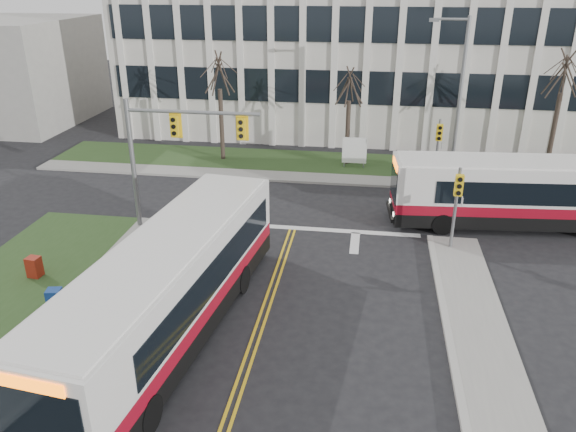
# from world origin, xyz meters

# --- Properties ---
(ground) EXTENTS (120.00, 120.00, 0.00)m
(ground) POSITION_xyz_m (0.00, 0.00, 0.00)
(ground) COLOR black
(ground) RESTS_ON ground
(sidewalk_cross) EXTENTS (44.00, 1.60, 0.14)m
(sidewalk_cross) POSITION_xyz_m (5.00, 15.20, 0.07)
(sidewalk_cross) COLOR #9E9B93
(sidewalk_cross) RESTS_ON ground
(building_lawn) EXTENTS (44.00, 5.00, 0.12)m
(building_lawn) POSITION_xyz_m (5.00, 18.00, 0.06)
(building_lawn) COLOR #2C481F
(building_lawn) RESTS_ON ground
(office_building) EXTENTS (40.00, 16.00, 12.00)m
(office_building) POSITION_xyz_m (5.00, 30.00, 6.00)
(office_building) COLOR silver
(office_building) RESTS_ON ground
(building_annex) EXTENTS (12.00, 12.00, 8.00)m
(building_annex) POSITION_xyz_m (-26.00, 26.00, 4.00)
(building_annex) COLOR #9E9B93
(building_annex) RESTS_ON ground
(mast_arm_signal) EXTENTS (6.11, 0.38, 6.20)m
(mast_arm_signal) POSITION_xyz_m (-5.62, 7.16, 4.26)
(mast_arm_signal) COLOR slate
(mast_arm_signal) RESTS_ON ground
(signal_pole_near) EXTENTS (0.34, 0.39, 3.80)m
(signal_pole_near) POSITION_xyz_m (7.20, 6.90, 2.50)
(signal_pole_near) COLOR slate
(signal_pole_near) RESTS_ON ground
(signal_pole_far) EXTENTS (0.34, 0.39, 3.80)m
(signal_pole_far) POSITION_xyz_m (7.20, 15.40, 2.50)
(signal_pole_far) COLOR slate
(signal_pole_far) RESTS_ON ground
(streetlight) EXTENTS (2.15, 0.25, 9.20)m
(streetlight) POSITION_xyz_m (8.03, 16.20, 5.19)
(streetlight) COLOR slate
(streetlight) RESTS_ON ground
(directory_sign) EXTENTS (1.50, 0.12, 2.00)m
(directory_sign) POSITION_xyz_m (2.50, 17.50, 1.17)
(directory_sign) COLOR slate
(directory_sign) RESTS_ON ground
(tree_left) EXTENTS (1.80, 1.80, 7.70)m
(tree_left) POSITION_xyz_m (-6.00, 18.00, 5.51)
(tree_left) COLOR #42352B
(tree_left) RESTS_ON ground
(tree_mid) EXTENTS (1.80, 1.80, 6.82)m
(tree_mid) POSITION_xyz_m (2.00, 18.20, 4.88)
(tree_mid) COLOR #42352B
(tree_mid) RESTS_ON ground
(tree_right) EXTENTS (1.80, 1.80, 8.25)m
(tree_right) POSITION_xyz_m (14.00, 18.00, 5.91)
(tree_right) COLOR #42352B
(tree_right) RESTS_ON ground
(bus_main) EXTENTS (4.32, 13.22, 3.46)m
(bus_main) POSITION_xyz_m (-2.77, -0.96, 1.73)
(bus_main) COLOR silver
(bus_main) RESTS_ON ground
(bus_cross) EXTENTS (12.30, 3.59, 3.23)m
(bus_cross) POSITION_xyz_m (10.71, 10.09, 1.62)
(bus_cross) COLOR silver
(bus_cross) RESTS_ON ground
(newspaper_box_blue) EXTENTS (0.58, 0.54, 0.95)m
(newspaper_box_blue) POSITION_xyz_m (-7.40, -0.28, 0.47)
(newspaper_box_blue) COLOR navy
(newspaper_box_blue) RESTS_ON ground
(newspaper_box_red) EXTENTS (0.55, 0.50, 0.95)m
(newspaper_box_red) POSITION_xyz_m (-9.50, 1.87, 0.47)
(newspaper_box_red) COLOR #A02414
(newspaper_box_red) RESTS_ON ground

